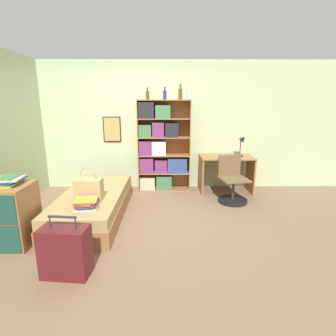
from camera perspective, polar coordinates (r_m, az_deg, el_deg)
The scene contains 15 objects.
ground_plane at distance 4.30m, azimuth -7.52°, elevation -10.43°, with size 14.00×14.00×0.00m, color #84664C.
wall_back at distance 5.54m, azimuth -5.91°, elevation 9.02°, with size 10.00×0.09×2.60m.
bed at distance 4.36m, azimuth -15.83°, elevation -7.63°, with size 0.93×2.06×0.41m.
handbag at distance 3.94m, azimuth -16.84°, elevation -4.36°, with size 0.38×0.22×0.49m.
book_stack_on_bed at distance 3.66m, azimuth -17.30°, elevation -7.44°, with size 0.33×0.35×0.13m.
suitcase at distance 3.04m, azimuth -21.38°, elevation -16.57°, with size 0.51×0.31×0.67m.
dresser at distance 3.90m, azimuth -31.35°, elevation -8.81°, with size 0.57×0.57×0.78m.
magazine_pile_on_dresser at distance 3.78m, azimuth -31.47°, elevation -2.36°, with size 0.34×0.37×0.10m.
bookcase at distance 5.34m, azimuth -1.88°, elevation 4.29°, with size 1.05×0.34×1.83m.
bottle_green at distance 5.33m, azimuth -4.48°, elevation 15.56°, with size 0.07×0.07×0.23m.
bottle_brown at distance 5.30m, azimuth -0.70°, elevation 15.65°, with size 0.07×0.07×0.24m.
bottle_clear at distance 5.24m, azimuth 2.71°, elevation 15.86°, with size 0.08×0.08×0.29m.
desk at distance 5.42m, azimuth 12.52°, elevation 0.08°, with size 1.04×0.61×0.73m.
desk_lamp at distance 5.41m, azimuth 15.86°, elevation 5.44°, with size 0.19×0.14×0.43m.
desk_chair at distance 4.95m, azimuth 13.79°, elevation -4.22°, with size 0.55×0.55×0.84m.
Camera 1 is at (0.53, -3.89, 1.76)m, focal length 28.00 mm.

